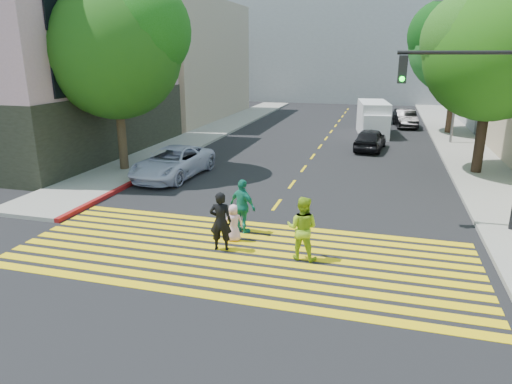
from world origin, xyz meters
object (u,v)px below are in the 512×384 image
at_px(tree_right_far, 461,40).
at_px(pedestrian_woman, 302,228).
at_px(pedestrian_child, 234,223).
at_px(tree_left, 116,44).
at_px(dark_car_near, 370,139).
at_px(silver_car, 377,113).
at_px(white_van, 373,120).
at_px(dark_car_parked, 405,118).
at_px(pedestrian_man, 221,221).
at_px(traffic_signal, 491,111).
at_px(pedestrian_extra, 243,206).
at_px(tree_right_near, 496,46).
at_px(white_sedan, 173,163).

distance_m(tree_right_far, pedestrian_woman, 25.18).
bearing_deg(pedestrian_child, tree_left, -61.64).
xyz_separation_m(pedestrian_woman, dark_car_near, (1.26, 16.27, -0.26)).
height_order(silver_car, white_van, white_van).
distance_m(pedestrian_woman, dark_car_parked, 26.56).
relative_size(tree_left, pedestrian_man, 4.99).
height_order(dark_car_parked, traffic_signal, traffic_signal).
distance_m(pedestrian_extra, white_van, 20.55).
xyz_separation_m(pedestrian_man, dark_car_parked, (6.02, 26.34, -0.20)).
height_order(tree_right_far, pedestrian_woman, tree_right_far).
relative_size(pedestrian_woman, traffic_signal, 0.31).
bearing_deg(pedestrian_extra, silver_car, -70.86).
distance_m(tree_right_near, pedestrian_man, 15.53).
xyz_separation_m(pedestrian_extra, dark_car_near, (3.47, 14.81, -0.23)).
bearing_deg(tree_right_far, traffic_signal, -94.27).
xyz_separation_m(tree_left, white_sedan, (2.75, -0.41, -5.34)).
bearing_deg(pedestrian_extra, pedestrian_child, 110.97).
height_order(pedestrian_woman, dark_car_parked, pedestrian_woman).
relative_size(pedestrian_woman, dark_car_parked, 0.44).
height_order(tree_left, white_van, tree_left).
xyz_separation_m(pedestrian_woman, pedestrian_child, (-2.28, 0.73, -0.34)).
xyz_separation_m(pedestrian_extra, silver_car, (3.59, 27.90, -0.20)).
bearing_deg(white_van, pedestrian_extra, -107.55).
xyz_separation_m(white_sedan, dark_car_near, (8.72, 9.01, -0.04)).
relative_size(tree_right_far, white_van, 1.87).
relative_size(tree_right_far, pedestrian_woman, 5.23).
bearing_deg(tree_right_near, dark_car_near, 138.52).
xyz_separation_m(tree_right_far, pedestrian_child, (-8.90, -22.91, -5.95)).
bearing_deg(pedestrian_man, tree_right_near, -136.68).
relative_size(tree_left, pedestrian_child, 7.61).
xyz_separation_m(dark_car_near, white_van, (-0.03, 5.46, 0.45)).
relative_size(pedestrian_extra, traffic_signal, 0.30).
relative_size(tree_right_near, pedestrian_extra, 4.90).
bearing_deg(dark_car_parked, pedestrian_woman, -104.48).
bearing_deg(pedestrian_man, tree_right_far, -119.99).
bearing_deg(tree_left, silver_car, 61.89).
height_order(pedestrian_man, white_van, white_van).
bearing_deg(pedestrian_woman, white_van, -89.07).
bearing_deg(pedestrian_man, white_van, -108.62).
distance_m(tree_right_far, silver_car, 9.72).
relative_size(pedestrian_child, silver_car, 0.25).
bearing_deg(tree_right_near, tree_left, -166.75).
height_order(pedestrian_man, pedestrian_woman, pedestrian_woman).
relative_size(dark_car_parked, white_van, 0.81).
height_order(tree_right_near, pedestrian_child, tree_right_near).
xyz_separation_m(white_sedan, traffic_signal, (12.59, -3.57, 3.22)).
height_order(tree_left, silver_car, tree_left).
bearing_deg(dark_car_near, traffic_signal, 113.51).
height_order(white_sedan, silver_car, white_sedan).
relative_size(tree_right_far, traffic_signal, 1.60).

